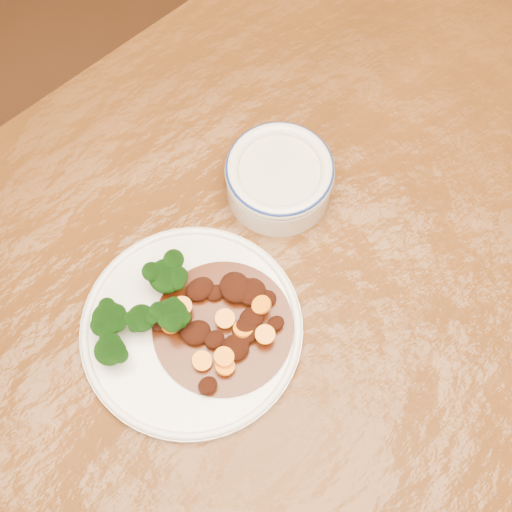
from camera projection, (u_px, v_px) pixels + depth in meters
ground at (276, 420)px, 1.55m from camera, size 4.00×4.00×0.00m
dining_table at (289, 328)px, 0.93m from camera, size 1.61×1.09×0.75m
dinner_plate at (192, 329)px, 0.84m from camera, size 0.26×0.26×0.02m
broccoli_florets at (142, 311)px, 0.81m from camera, size 0.14×0.08×0.05m
mince_stew at (219, 320)px, 0.83m from camera, size 0.17×0.17×0.03m
dip_bowl at (279, 177)px, 0.89m from camera, size 0.14×0.14×0.06m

